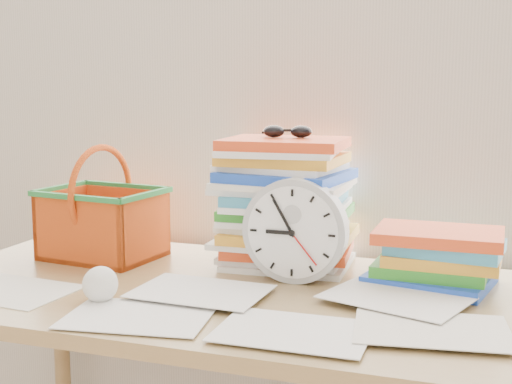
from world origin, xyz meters
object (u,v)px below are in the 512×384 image
at_px(paper_stack, 286,202).
at_px(basket, 102,203).
at_px(clock, 295,231).
at_px(desk, 237,323).
at_px(book_stack, 437,257).

bearing_deg(paper_stack, basket, -169.72).
bearing_deg(paper_stack, clock, -65.21).
xyz_separation_m(paper_stack, clock, (0.06, -0.13, -0.04)).
distance_m(paper_stack, basket, 0.45).
bearing_deg(basket, paper_stack, 17.54).
bearing_deg(clock, basket, 174.06).
xyz_separation_m(clock, basket, (-0.51, 0.05, 0.02)).
bearing_deg(clock, desk, -137.30).
xyz_separation_m(desk, clock, (0.10, 0.09, 0.19)).
bearing_deg(book_stack, desk, -156.77).
height_order(clock, book_stack, clock).
xyz_separation_m(clock, book_stack, (0.29, 0.08, -0.05)).
relative_size(desk, basket, 5.11).
xyz_separation_m(book_stack, basket, (-0.80, -0.02, 0.08)).
height_order(desk, paper_stack, paper_stack).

